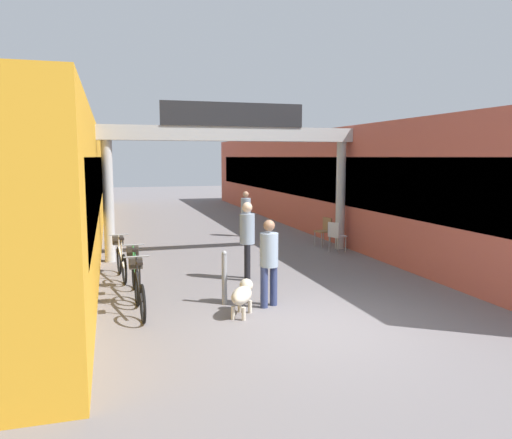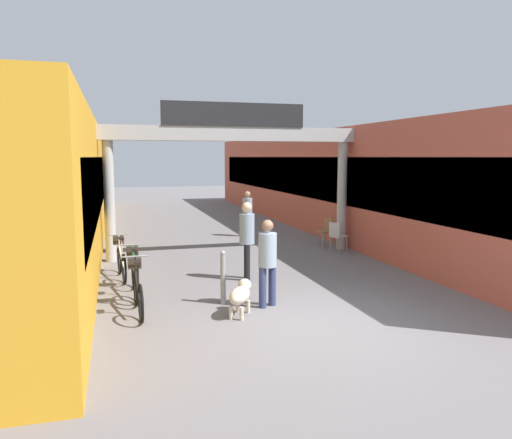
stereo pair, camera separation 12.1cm
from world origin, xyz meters
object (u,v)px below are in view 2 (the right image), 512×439
object	(u,v)px
pedestrian_companion	(247,235)
bollard_post_metal	(223,277)
bicycle_black_nearest	(137,288)
pedestrian_carrying_crate	(247,211)
bicycle_silver_third	(121,259)
cafe_chair_aluminium_nearer	(337,234)
cafe_chair_wood_farther	(326,229)
dog_on_leash	(241,294)
pedestrian_with_dog	(267,258)
bicycle_green_second	(134,273)

from	to	relation	value
pedestrian_companion	bollard_post_metal	bearing A→B (deg)	-118.05
pedestrian_companion	bicycle_black_nearest	size ratio (longest dim) A/B	1.05
pedestrian_carrying_crate	bicycle_silver_third	distance (m)	6.66
pedestrian_companion	cafe_chair_aluminium_nearer	distance (m)	4.14
cafe_chair_wood_farther	dog_on_leash	bearing A→B (deg)	-125.51
dog_on_leash	cafe_chair_wood_farther	size ratio (longest dim) A/B	0.94
pedestrian_companion	dog_on_leash	bearing A→B (deg)	-107.21
dog_on_leash	cafe_chair_aluminium_nearer	size ratio (longest dim) A/B	0.94
pedestrian_companion	cafe_chair_wood_farther	bearing A→B (deg)	44.93
pedestrian_companion	bicycle_black_nearest	world-z (taller)	pedestrian_companion
pedestrian_companion	bollard_post_metal	world-z (taller)	pedestrian_companion
pedestrian_with_dog	dog_on_leash	xyz separation A→B (m)	(-0.60, -0.36, -0.55)
pedestrian_with_dog	cafe_chair_wood_farther	world-z (taller)	pedestrian_with_dog
pedestrian_with_dog	bicycle_green_second	size ratio (longest dim) A/B	0.97
dog_on_leash	bollard_post_metal	size ratio (longest dim) A/B	0.81
bicycle_green_second	cafe_chair_wood_farther	size ratio (longest dim) A/B	1.90
dog_on_leash	bicycle_silver_third	bearing A→B (deg)	120.15
pedestrian_with_dog	bollard_post_metal	xyz separation A→B (m)	(-0.76, 0.38, -0.41)
bicycle_black_nearest	bicycle_green_second	size ratio (longest dim) A/B	1.00
pedestrian_carrying_crate	cafe_chair_wood_farther	xyz separation A→B (m)	(1.86, -2.53, -0.36)
bicycle_green_second	pedestrian_companion	bearing A→B (deg)	12.03
cafe_chair_aluminium_nearer	bicycle_silver_third	bearing A→B (deg)	-166.66
pedestrian_with_dog	dog_on_leash	size ratio (longest dim) A/B	1.96
bollard_post_metal	cafe_chair_wood_farther	world-z (taller)	bollard_post_metal
bicycle_green_second	bollard_post_metal	world-z (taller)	bollard_post_metal
dog_on_leash	bicycle_black_nearest	bearing A→B (deg)	159.30
bicycle_black_nearest	cafe_chair_wood_farther	size ratio (longest dim) A/B	1.90
pedestrian_companion	bicycle_green_second	distance (m)	2.64
bicycle_silver_third	bicycle_green_second	bearing A→B (deg)	-80.95
cafe_chair_aluminium_nearer	bicycle_black_nearest	bearing A→B (deg)	-144.23
pedestrian_with_dog	pedestrian_carrying_crate	xyz separation A→B (m)	(1.76, 8.10, -0.03)
pedestrian_companion	bollard_post_metal	size ratio (longest dim) A/B	1.72
pedestrian_companion	bicycle_green_second	size ratio (longest dim) A/B	1.05
bicycle_silver_third	pedestrian_with_dog	bearing A→B (deg)	-49.84
bicycle_green_second	bicycle_silver_third	size ratio (longest dim) A/B	1.00
pedestrian_carrying_crate	dog_on_leash	world-z (taller)	pedestrian_carrying_crate
pedestrian_companion	pedestrian_carrying_crate	bearing A→B (deg)	75.08
bicycle_green_second	bollard_post_metal	distance (m)	1.99
pedestrian_carrying_crate	cafe_chair_aluminium_nearer	bearing A→B (deg)	-64.06
pedestrian_carrying_crate	dog_on_leash	bearing A→B (deg)	-105.60
pedestrian_carrying_crate	cafe_chair_wood_farther	size ratio (longest dim) A/B	1.78
dog_on_leash	bicycle_green_second	distance (m)	2.61
bicycle_black_nearest	pedestrian_with_dog	bearing A→B (deg)	-7.35
pedestrian_carrying_crate	cafe_chair_aluminium_nearer	world-z (taller)	pedestrian_carrying_crate
dog_on_leash	bicycle_green_second	world-z (taller)	bicycle_green_second
bicycle_black_nearest	bollard_post_metal	size ratio (longest dim) A/B	1.64
bicycle_silver_third	bollard_post_metal	size ratio (longest dim) A/B	1.64
pedestrian_with_dog	bicycle_silver_third	bearing A→B (deg)	130.16
bollard_post_metal	cafe_chair_aluminium_nearer	world-z (taller)	bollard_post_metal
bicycle_silver_third	bicycle_black_nearest	bearing A→B (deg)	-84.89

